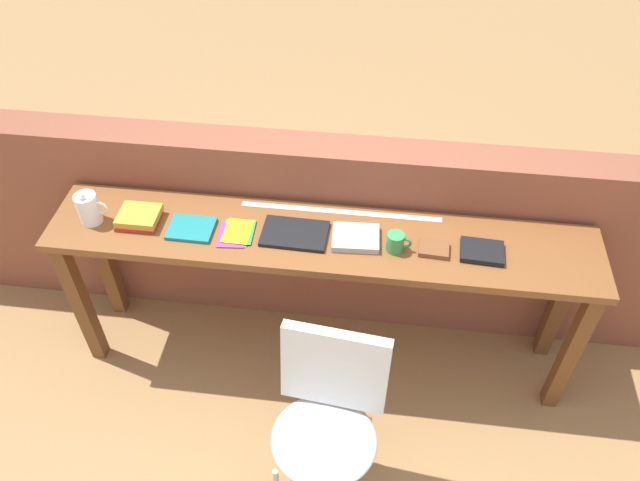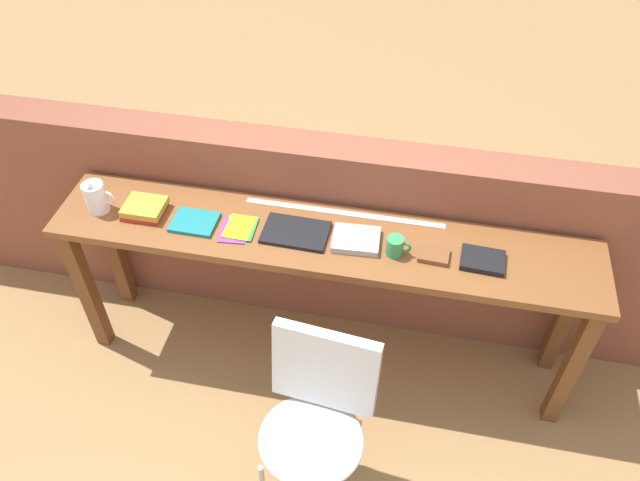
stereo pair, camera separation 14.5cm
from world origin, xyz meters
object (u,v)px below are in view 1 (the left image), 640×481
chair_white_moulded (328,416)px  book_stack_leftmost (139,217)px  leather_journal_brown (434,249)px  book_repair_rightmost (482,252)px  magazine_cycling (191,229)px  mug (396,242)px  pamphlet_pile_colourful (237,233)px  pitcher_white (89,208)px  book_open_centre (295,234)px

chair_white_moulded → book_stack_leftmost: book_stack_leftmost is taller
leather_journal_brown → book_repair_rightmost: size_ratio=0.70×
magazine_cycling → mug: (0.92, -0.01, 0.04)m
magazine_cycling → leather_journal_brown: (1.09, 0.00, 0.00)m
magazine_cycling → pamphlet_pile_colourful: magazine_cycling is taller
pitcher_white → book_open_centre: (0.94, 0.02, -0.07)m
leather_journal_brown → chair_white_moulded: bearing=-117.5°
magazine_cycling → book_repair_rightmost: 1.30m
pamphlet_pile_colourful → book_open_centre: 0.26m
pamphlet_pile_colourful → leather_journal_brown: (0.88, 0.00, 0.01)m
book_stack_leftmost → pitcher_white: bearing=-174.2°
chair_white_moulded → book_open_centre: (-0.23, 0.67, 0.36)m
mug → leather_journal_brown: 0.17m
book_stack_leftmost → book_repair_rightmost: 1.55m
pamphlet_pile_colourful → leather_journal_brown: bearing=0.1°
book_stack_leftmost → mug: bearing=-1.7°
pamphlet_pile_colourful → magazine_cycling: bearing=-179.7°
magazine_cycling → book_repair_rightmost: size_ratio=1.09×
chair_white_moulded → book_repair_rightmost: size_ratio=4.80×
pitcher_white → mug: size_ratio=1.67×
chair_white_moulded → pitcher_white: (-1.17, 0.65, 0.43)m
book_open_centre → leather_journal_brown: leather_journal_brown is taller
pamphlet_pile_colourful → book_repair_rightmost: book_repair_rightmost is taller
pitcher_white → book_stack_leftmost: (0.22, 0.02, -0.05)m
chair_white_moulded → magazine_cycling: bearing=137.1°
chair_white_moulded → book_repair_rightmost: bearing=47.9°
chair_white_moulded → pitcher_white: size_ratio=4.85×
mug → pitcher_white: bearing=179.4°
magazine_cycling → book_repair_rightmost: bearing=1.2°
book_open_centre → magazine_cycling: bearing=-175.5°
chair_white_moulded → pitcher_white: 1.40m
magazine_cycling → pamphlet_pile_colourful: 0.21m
book_stack_leftmost → pamphlet_pile_colourful: bearing=-3.0°
magazine_cycling → book_open_centre: size_ratio=0.69×
magazine_cycling → leather_journal_brown: size_ratio=1.56×
pitcher_white → book_open_centre: bearing=1.3°
mug → leather_journal_brown: (0.17, 0.01, -0.03)m
pamphlet_pile_colourful → leather_journal_brown: size_ratio=1.46×
mug → book_repair_rightmost: 0.38m
book_stack_leftmost → book_open_centre: size_ratio=0.65×
chair_white_moulded → book_open_centre: 0.80m
book_open_centre → mug: size_ratio=2.67×
pitcher_white → pamphlet_pile_colourful: (0.68, -0.00, -0.07)m
pamphlet_pile_colourful → mug: size_ratio=1.72×
pitcher_white → book_repair_rightmost: (1.76, 0.01, -0.06)m
chair_white_moulded → leather_journal_brown: bearing=59.2°
book_stack_leftmost → book_open_centre: book_stack_leftmost is taller
leather_journal_brown → book_repair_rightmost: (0.21, 0.01, 0.00)m
book_stack_leftmost → book_repair_rightmost: book_stack_leftmost is taller
mug → book_repair_rightmost: bearing=3.2°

